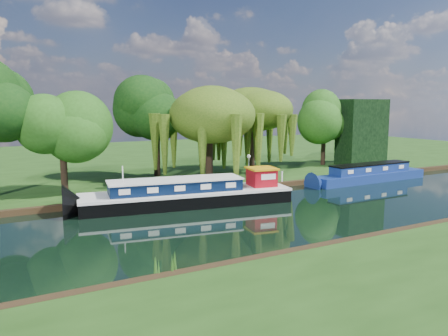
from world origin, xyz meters
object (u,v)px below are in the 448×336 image
dutch_barge (189,194)px  white_cruiser (392,177)px  red_dinghy (103,212)px  narrowboat (370,174)px

dutch_barge → white_cruiser: (25.03, 1.86, -0.86)m
dutch_barge → red_dinghy: size_ratio=6.20×
dutch_barge → narrowboat: 20.63m
red_dinghy → white_cruiser: white_cruiser is taller
dutch_barge → red_dinghy: 6.61m
dutch_barge → white_cruiser: dutch_barge is taller
narrowboat → white_cruiser: bearing=10.7°
narrowboat → red_dinghy: narrowboat is taller
dutch_barge → red_dinghy: (-6.49, 0.89, -0.86)m
white_cruiser → narrowboat: bearing=109.2°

